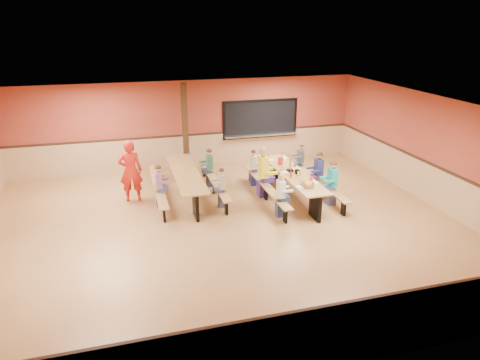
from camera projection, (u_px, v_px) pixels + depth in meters
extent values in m
plane|color=olive|center=(222.00, 227.00, 10.76)|extent=(12.00, 12.00, 0.00)
cube|color=brown|center=(188.00, 124.00, 14.75)|extent=(12.00, 0.04, 3.00)
cube|color=brown|center=(306.00, 290.00, 5.73)|extent=(12.00, 0.04, 3.00)
cube|color=brown|center=(434.00, 151.00, 11.74)|extent=(0.04, 10.00, 3.00)
cube|color=white|center=(220.00, 108.00, 9.71)|extent=(12.00, 10.00, 0.04)
cube|color=black|center=(260.00, 119.00, 15.35)|extent=(2.60, 0.06, 1.20)
cube|color=silver|center=(261.00, 135.00, 15.47)|extent=(2.70, 0.28, 0.06)
cube|color=#301E10|center=(185.00, 129.00, 14.15)|extent=(0.18, 0.18, 3.00)
cube|color=olive|center=(293.00, 173.00, 12.35)|extent=(0.75, 3.60, 0.04)
cube|color=black|center=(315.00, 206.00, 11.09)|extent=(0.08, 0.60, 0.70)
cube|color=black|center=(275.00, 169.00, 13.88)|extent=(0.08, 0.60, 0.70)
cube|color=olive|center=(266.00, 186.00, 12.25)|extent=(0.26, 3.60, 0.04)
cube|color=black|center=(266.00, 193.00, 12.33)|extent=(0.06, 0.18, 0.41)
cube|color=olive|center=(319.00, 180.00, 12.66)|extent=(0.26, 3.60, 0.04)
cube|color=black|center=(318.00, 187.00, 12.74)|extent=(0.06, 0.18, 0.41)
cube|color=olive|center=(186.00, 173.00, 12.40)|extent=(0.75, 3.60, 0.04)
cube|color=black|center=(196.00, 205.00, 11.14)|extent=(0.08, 0.60, 0.70)
cube|color=black|center=(179.00, 168.00, 13.93)|extent=(0.08, 0.60, 0.70)
cube|color=olive|center=(158.00, 185.00, 12.30)|extent=(0.26, 3.60, 0.04)
cube|color=black|center=(158.00, 192.00, 12.38)|extent=(0.06, 0.18, 0.41)
cube|color=olive|center=(214.00, 179.00, 12.71)|extent=(0.26, 3.60, 0.04)
cube|color=black|center=(214.00, 187.00, 12.79)|extent=(0.06, 0.18, 0.41)
imported|color=red|center=(131.00, 171.00, 12.04)|extent=(0.67, 0.45, 1.79)
cylinder|color=red|center=(281.00, 161.00, 13.06)|extent=(0.16, 0.16, 0.22)
cube|color=black|center=(297.00, 172.00, 12.25)|extent=(0.10, 0.14, 0.13)
cylinder|color=yellow|center=(298.00, 174.00, 11.98)|extent=(0.06, 0.06, 0.17)
cylinder|color=#B2140F|center=(291.00, 174.00, 12.00)|extent=(0.06, 0.06, 0.17)
cube|color=black|center=(290.00, 170.00, 12.46)|extent=(0.16, 0.16, 0.06)
cube|color=olive|center=(290.00, 161.00, 12.36)|extent=(0.02, 0.09, 0.50)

